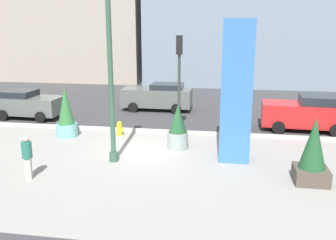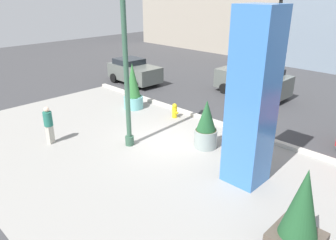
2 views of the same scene
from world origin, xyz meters
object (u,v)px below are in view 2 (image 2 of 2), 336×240
(fire_hydrant, at_px, (175,111))
(pedestrian_on_sidewalk, at_px, (49,123))
(art_pillar_blue, at_px, (252,101))
(potted_plant_mid_plaza, at_px, (133,89))
(traffic_light_corner, at_px, (235,59))
(car_far_lane, at_px, (253,81))
(lamp_post, at_px, (126,66))
(potted_plant_by_pillar, at_px, (206,126))
(car_intersection, at_px, (134,71))
(potted_plant_near_left, at_px, (300,217))

(fire_hydrant, height_order, pedestrian_on_sidewalk, pedestrian_on_sidewalk)
(art_pillar_blue, xyz_separation_m, pedestrian_on_sidewalk, (-7.36, -3.32, -1.94))
(potted_plant_mid_plaza, relative_size, fire_hydrant, 3.32)
(fire_hydrant, xyz_separation_m, traffic_light_corner, (2.94, 0.55, 2.96))
(potted_plant_mid_plaza, xyz_separation_m, car_far_lane, (3.39, 6.59, -0.18))
(art_pillar_blue, bearing_deg, lamp_post, -167.34)
(lamp_post, relative_size, pedestrian_on_sidewalk, 4.20)
(potted_plant_by_pillar, relative_size, car_intersection, 0.52)
(car_intersection, bearing_deg, potted_plant_near_left, -26.04)
(fire_hydrant, bearing_deg, potted_plant_by_pillar, -25.43)
(potted_plant_mid_plaza, height_order, fire_hydrant, potted_plant_mid_plaza)
(fire_hydrant, height_order, car_far_lane, car_far_lane)
(potted_plant_mid_plaza, bearing_deg, car_far_lane, 62.79)
(lamp_post, relative_size, traffic_light_corner, 1.38)
(pedestrian_on_sidewalk, bearing_deg, car_far_lane, 77.94)
(fire_hydrant, xyz_separation_m, pedestrian_on_sidewalk, (-1.70, -5.81, 0.53))
(potted_plant_near_left, relative_size, potted_plant_by_pillar, 1.16)
(potted_plant_mid_plaza, height_order, car_intersection, potted_plant_mid_plaza)
(potted_plant_mid_plaza, bearing_deg, potted_plant_near_left, -19.84)
(lamp_post, distance_m, potted_plant_by_pillar, 3.97)
(pedestrian_on_sidewalk, bearing_deg, potted_plant_near_left, 7.45)
(potted_plant_near_left, bearing_deg, traffic_light_corner, 136.97)
(pedestrian_on_sidewalk, bearing_deg, potted_plant_by_pillar, 41.42)
(potted_plant_by_pillar, distance_m, car_far_lane, 7.90)
(art_pillar_blue, distance_m, car_intersection, 13.33)
(lamp_post, height_order, potted_plant_near_left, lamp_post)
(pedestrian_on_sidewalk, bearing_deg, fire_hydrant, 73.69)
(potted_plant_by_pillar, xyz_separation_m, car_far_lane, (-2.34, 7.55, -0.02))
(traffic_light_corner, distance_m, car_far_lane, 6.36)
(potted_plant_by_pillar, bearing_deg, car_far_lane, 107.25)
(potted_plant_near_left, relative_size, fire_hydrant, 3.16)
(car_intersection, distance_m, car_far_lane, 7.99)
(car_far_lane, relative_size, pedestrian_on_sidewalk, 2.75)
(lamp_post, relative_size, potted_plant_mid_plaza, 2.75)
(lamp_post, distance_m, traffic_light_corner, 4.65)
(traffic_light_corner, bearing_deg, fire_hydrant, -169.36)
(car_intersection, height_order, pedestrian_on_sidewalk, car_intersection)
(lamp_post, xyz_separation_m, traffic_light_corner, (2.14, 4.13, -0.01))
(traffic_light_corner, bearing_deg, potted_plant_by_pillar, -83.59)
(fire_hydrant, bearing_deg, lamp_post, -77.32)
(car_far_lane, bearing_deg, traffic_light_corner, -68.95)
(traffic_light_corner, height_order, pedestrian_on_sidewalk, traffic_light_corner)
(potted_plant_by_pillar, height_order, fire_hydrant, potted_plant_by_pillar)
(potted_plant_by_pillar, bearing_deg, art_pillar_blue, -21.48)
(potted_plant_near_left, height_order, fire_hydrant, potted_plant_near_left)
(art_pillar_blue, bearing_deg, pedestrian_on_sidewalk, -155.74)
(car_intersection, bearing_deg, potted_plant_by_pillar, -23.80)
(lamp_post, bearing_deg, fire_hydrant, 102.68)
(potted_plant_near_left, height_order, pedestrian_on_sidewalk, potted_plant_near_left)
(fire_hydrant, height_order, car_intersection, car_intersection)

